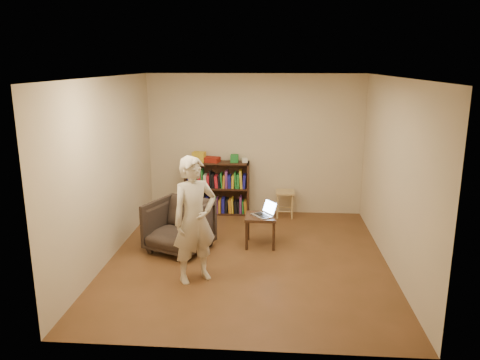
# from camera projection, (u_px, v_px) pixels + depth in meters

# --- Properties ---
(floor) EXTENTS (4.50, 4.50, 0.00)m
(floor) POSITION_uv_depth(u_px,v_px,m) (248.00, 259.00, 6.84)
(floor) COLOR #4E3219
(floor) RESTS_ON ground
(ceiling) EXTENTS (4.50, 4.50, 0.00)m
(ceiling) POSITION_uv_depth(u_px,v_px,m) (248.00, 77.00, 6.21)
(ceiling) COLOR silver
(ceiling) RESTS_ON wall_back
(wall_back) EXTENTS (4.00, 0.00, 4.00)m
(wall_back) POSITION_uv_depth(u_px,v_px,m) (255.00, 145.00, 8.70)
(wall_back) COLOR #BBAB8D
(wall_back) RESTS_ON floor
(wall_left) EXTENTS (0.00, 4.50, 4.50)m
(wall_left) POSITION_uv_depth(u_px,v_px,m) (108.00, 170.00, 6.67)
(wall_left) COLOR #BBAB8D
(wall_left) RESTS_ON floor
(wall_right) EXTENTS (0.00, 4.50, 4.50)m
(wall_right) POSITION_uv_depth(u_px,v_px,m) (394.00, 175.00, 6.38)
(wall_right) COLOR #BBAB8D
(wall_right) RESTS_ON floor
(bookshelf) EXTENTS (1.20, 0.30, 1.00)m
(bookshelf) POSITION_uv_depth(u_px,v_px,m) (217.00, 191.00, 8.81)
(bookshelf) COLOR black
(bookshelf) RESTS_ON floor
(box_yellow) EXTENTS (0.25, 0.20, 0.19)m
(box_yellow) POSITION_uv_depth(u_px,v_px,m) (199.00, 157.00, 8.64)
(box_yellow) COLOR gold
(box_yellow) RESTS_ON bookshelf
(red_cloth) EXTENTS (0.32, 0.27, 0.09)m
(red_cloth) POSITION_uv_depth(u_px,v_px,m) (212.00, 160.00, 8.63)
(red_cloth) COLOR maroon
(red_cloth) RESTS_ON bookshelf
(box_green) EXTENTS (0.14, 0.14, 0.14)m
(box_green) POSITION_uv_depth(u_px,v_px,m) (234.00, 158.00, 8.62)
(box_green) COLOR #1D702B
(box_green) RESTS_ON bookshelf
(box_white) EXTENTS (0.12, 0.12, 0.08)m
(box_white) POSITION_uv_depth(u_px,v_px,m) (245.00, 160.00, 8.60)
(box_white) COLOR silver
(box_white) RESTS_ON bookshelf
(stool) EXTENTS (0.34, 0.34, 0.49)m
(stool) POSITION_uv_depth(u_px,v_px,m) (285.00, 196.00, 8.62)
(stool) COLOR tan
(stool) RESTS_ON floor
(armchair) EXTENTS (1.10, 1.12, 0.78)m
(armchair) POSITION_uv_depth(u_px,v_px,m) (179.00, 226.00, 7.06)
(armchair) COLOR #302620
(armchair) RESTS_ON floor
(side_table) EXTENTS (0.48, 0.48, 0.49)m
(side_table) POSITION_uv_depth(u_px,v_px,m) (261.00, 221.00, 7.26)
(side_table) COLOR black
(side_table) RESTS_ON floor
(laptop) EXTENTS (0.43, 0.43, 0.23)m
(laptop) POSITION_uv_depth(u_px,v_px,m) (265.00, 212.00, 7.23)
(laptop) COLOR #B7B6BB
(laptop) RESTS_ON side_table
(person) EXTENTS (0.72, 0.67, 1.66)m
(person) POSITION_uv_depth(u_px,v_px,m) (195.00, 220.00, 5.99)
(person) COLOR beige
(person) RESTS_ON floor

